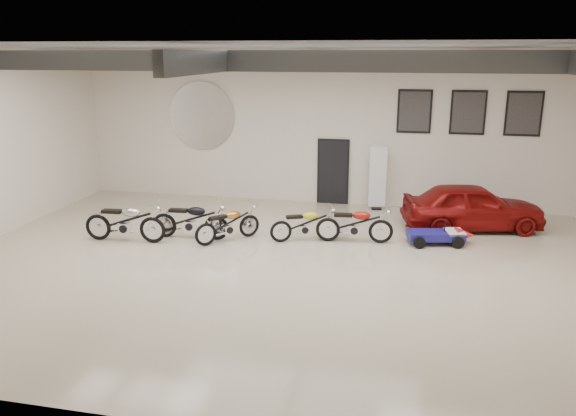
% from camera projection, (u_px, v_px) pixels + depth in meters
% --- Properties ---
extents(floor, '(16.00, 12.00, 0.01)m').
position_uv_depth(floor, '(277.00, 266.00, 13.25)').
color(floor, '#BAAA8E').
rests_on(floor, ground).
extents(ceiling, '(16.00, 12.00, 0.01)m').
position_uv_depth(ceiling, '(276.00, 46.00, 11.91)').
color(ceiling, slate).
rests_on(ceiling, back_wall).
extents(back_wall, '(16.00, 0.02, 5.00)m').
position_uv_depth(back_wall, '(319.00, 128.00, 18.23)').
color(back_wall, beige).
rests_on(back_wall, floor).
extents(ceiling_beams, '(15.80, 11.80, 0.32)m').
position_uv_depth(ceiling_beams, '(276.00, 58.00, 11.98)').
color(ceiling_beams, '#5C6063').
rests_on(ceiling_beams, ceiling).
extents(door, '(0.92, 0.08, 2.10)m').
position_uv_depth(door, '(333.00, 172.00, 18.47)').
color(door, black).
rests_on(door, back_wall).
extents(logo_plaque, '(2.30, 0.06, 1.16)m').
position_uv_depth(logo_plaque, '(202.00, 116.00, 18.91)').
color(logo_plaque, silver).
rests_on(logo_plaque, back_wall).
extents(poster_left, '(1.05, 0.08, 1.35)m').
position_uv_depth(poster_left, '(414.00, 111.00, 17.42)').
color(poster_left, black).
rests_on(poster_left, back_wall).
extents(poster_mid, '(1.05, 0.08, 1.35)m').
position_uv_depth(poster_mid, '(468.00, 112.00, 17.10)').
color(poster_mid, black).
rests_on(poster_mid, back_wall).
extents(poster_right, '(1.05, 0.08, 1.35)m').
position_uv_depth(poster_right, '(524.00, 114.00, 16.78)').
color(poster_right, black).
rests_on(poster_right, back_wall).
extents(oil_sign, '(0.72, 0.10, 0.72)m').
position_uv_depth(oil_sign, '(377.00, 155.00, 18.01)').
color(oil_sign, white).
rests_on(oil_sign, back_wall).
extents(banner_stand, '(0.56, 0.29, 1.98)m').
position_uv_depth(banner_stand, '(378.00, 179.00, 17.76)').
color(banner_stand, white).
rests_on(banner_stand, floor).
extents(motorcycle_silver, '(2.22, 0.79, 1.14)m').
position_uv_depth(motorcycle_silver, '(125.00, 221.00, 14.84)').
color(motorcycle_silver, silver).
rests_on(motorcycle_silver, floor).
extents(motorcycle_black, '(2.11, 0.76, 1.08)m').
position_uv_depth(motorcycle_black, '(190.00, 219.00, 15.08)').
color(motorcycle_black, silver).
rests_on(motorcycle_black, floor).
extents(motorcycle_gold, '(1.71, 1.77, 0.98)m').
position_uv_depth(motorcycle_gold, '(228.00, 223.00, 14.89)').
color(motorcycle_gold, silver).
rests_on(motorcycle_gold, floor).
extents(motorcycle_yellow, '(1.89, 1.27, 0.95)m').
position_uv_depth(motorcycle_yellow, '(304.00, 224.00, 14.93)').
color(motorcycle_yellow, silver).
rests_on(motorcycle_yellow, floor).
extents(motorcycle_red, '(2.04, 0.80, 1.03)m').
position_uv_depth(motorcycle_red, '(354.00, 223.00, 14.79)').
color(motorcycle_red, silver).
rests_on(motorcycle_red, floor).
extents(go_kart, '(1.91, 1.17, 0.64)m').
position_uv_depth(go_kart, '(441.00, 232.00, 14.69)').
color(go_kart, navy).
rests_on(go_kart, floor).
extents(vintage_car, '(2.35, 4.14, 1.33)m').
position_uv_depth(vintage_car, '(472.00, 206.00, 15.88)').
color(vintage_car, maroon).
rests_on(vintage_car, floor).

